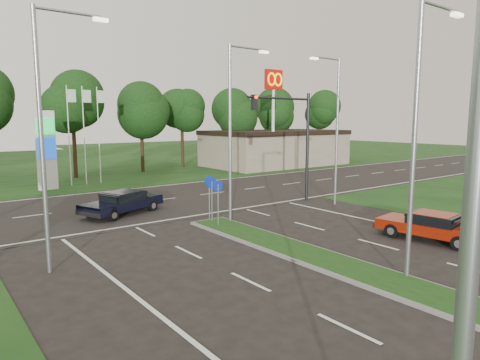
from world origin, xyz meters
TOP-DOWN VIEW (x-y plane):
  - verge_far at (0.00, 55.00)m, footprint 160.00×50.00m
  - cross_road at (0.00, 24.00)m, footprint 160.00×12.00m
  - median_kerb at (0.00, 4.00)m, footprint 2.00×26.00m
  - commercial_building at (22.00, 36.00)m, footprint 16.00×9.00m
  - streetlight_median_near at (1.00, 6.00)m, footprint 2.53×0.22m
  - streetlight_median_far at (1.00, 16.00)m, footprint 2.53×0.22m
  - streetlight_left_far at (-8.30, 14.00)m, footprint 2.53×0.22m
  - streetlight_right_far at (8.80, 16.00)m, footprint 2.53×0.22m
  - traffic_signal at (7.19, 18.00)m, footprint 5.10×0.42m
  - median_signs at (0.00, 16.40)m, footprint 1.16×1.76m
  - gas_pylon at (-3.79, 33.05)m, footprint 5.80×1.26m
  - mcdonalds_sign at (18.00, 31.97)m, footprint 2.20×0.47m
  - treeline_far at (0.10, 39.93)m, footprint 6.00×6.00m
  - red_sedan at (6.00, 7.98)m, footprint 2.42×4.69m
  - navy_sedan at (-2.82, 21.39)m, footprint 5.08×3.53m

SIDE VIEW (x-z plane):
  - verge_far at x=0.00m, z-range -0.01..0.01m
  - cross_road at x=0.00m, z-range -0.01..0.01m
  - median_kerb at x=0.00m, z-range 0.00..0.12m
  - red_sedan at x=6.00m, z-range 0.05..1.28m
  - navy_sedan at x=-2.82m, z-range 0.05..1.34m
  - median_signs at x=0.00m, z-range 0.52..2.90m
  - commercial_building at x=22.00m, z-range 0.00..4.00m
  - gas_pylon at x=-3.79m, z-range -0.80..7.20m
  - traffic_signal at x=7.19m, z-range 1.15..8.15m
  - streetlight_median_near at x=1.00m, z-range 0.58..9.58m
  - streetlight_median_far at x=1.00m, z-range 0.58..9.58m
  - streetlight_left_far at x=-8.30m, z-range 0.58..9.58m
  - streetlight_right_far at x=8.80m, z-range 0.58..9.58m
  - treeline_far at x=0.10m, z-range 1.88..11.78m
  - mcdonalds_sign at x=18.00m, z-range 2.79..13.19m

